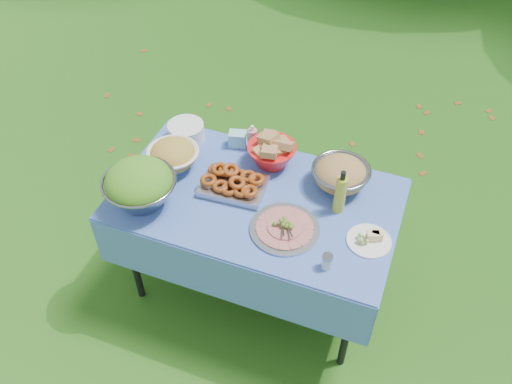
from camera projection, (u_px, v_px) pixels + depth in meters
The scene contains 14 objects.
ground at pixel (256, 284), 3.35m from camera, with size 80.00×80.00×0.00m, color #0D3B0A.
picnic_table at pixel (256, 244), 3.08m from camera, with size 1.46×0.86×0.76m, color #84B3FF.
salad_bowl at pixel (139, 185), 2.70m from camera, with size 0.37×0.37×0.24m, color gray, non-canonical shape.
pasta_bowl_white at pixel (173, 155), 2.93m from camera, with size 0.28×0.28×0.16m, color white, non-canonical shape.
plate_stack at pixel (186, 132), 3.11m from camera, with size 0.21×0.21×0.10m, color white.
wipes_box at pixel (238, 139), 3.08m from camera, with size 0.10×0.07×0.09m, color #90DAEF.
sanitizer_bottle at pixel (252, 137), 3.04m from camera, with size 0.05×0.05×0.15m, color pink.
bread_bowl at pixel (272, 150), 2.94m from camera, with size 0.27×0.27×0.18m, color red, non-canonical shape.
pasta_bowl_steel at pixel (341, 174), 2.82m from camera, with size 0.30×0.30×0.16m, color gray, non-canonical shape.
fried_tray at pixel (234, 184), 2.83m from camera, with size 0.33×0.24×0.08m, color #A7A6AA.
charcuterie_platter at pixel (285, 224), 2.63m from camera, with size 0.35×0.35×0.08m, color #A7A9AF.
oil_bottle at pixel (341, 192), 2.66m from camera, with size 0.06×0.06×0.26m, color #ADB329.
cheese_plate at pixel (370, 238), 2.58m from camera, with size 0.22×0.22×0.06m, color white.
shaker at pixel (327, 262), 2.47m from camera, with size 0.05×0.05×0.08m, color silver.
Camera 1 is at (0.70, -1.83, 2.77)m, focal length 38.00 mm.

